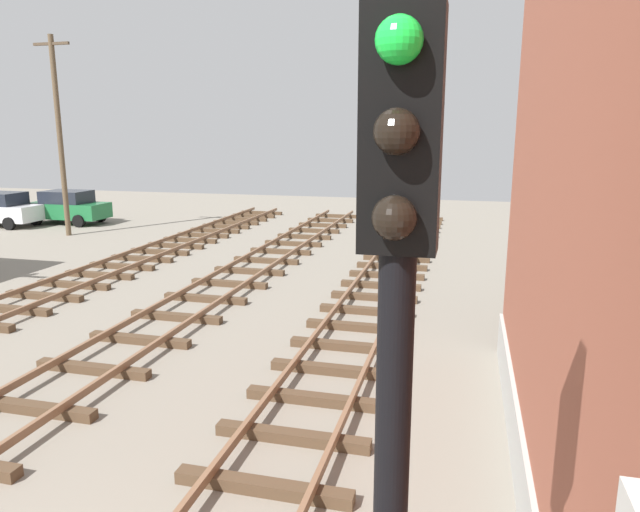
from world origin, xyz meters
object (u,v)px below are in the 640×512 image
object	(u,v)px
utility_pole_far	(60,134)
parked_car_green	(68,207)
parked_car_white	(0,209)
signal_mast	(393,423)

from	to	relation	value
utility_pole_far	parked_car_green	bearing A→B (deg)	127.28
parked_car_white	parked_car_green	bearing A→B (deg)	30.06
signal_mast	parked_car_white	bearing A→B (deg)	136.40
parked_car_green	parked_car_white	bearing A→B (deg)	-149.94
parked_car_green	parked_car_white	xyz separation A→B (m)	(-2.80, -1.62, 0.00)
signal_mast	parked_car_green	distance (m)	31.20
signal_mast	utility_pole_far	xyz separation A→B (m)	(-17.90, 20.48, 1.37)
parked_car_white	utility_pole_far	size ratio (longest dim) A/B	0.47
signal_mast	parked_car_green	size ratio (longest dim) A/B	1.26
signal_mast	parked_car_white	xyz separation A→B (m)	(-23.07, 21.97, -2.44)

